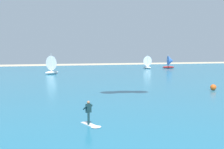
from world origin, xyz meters
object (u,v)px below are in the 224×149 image
Objects in this scene: marker_buoy at (213,87)px; sailboat_near_shore at (170,62)px; sailboat_anchored_offshore at (54,65)px; sailboat_outermost at (146,62)px; kitesurfer at (90,116)px.

sailboat_near_shore is at bearing 68.12° from marker_buoy.
sailboat_anchored_offshore reaches higher than marker_buoy.
kitesurfer is at bearing -117.32° from sailboat_outermost.
sailboat_outermost is (-7.32, 1.04, -0.05)m from sailboat_near_shore.
sailboat_outermost is 5.39× the size of marker_buoy.
sailboat_near_shore is 5.53× the size of marker_buoy.
sailboat_near_shore is 36.98m from sailboat_anchored_offshore.
kitesurfer is at bearing -147.92° from marker_buoy.
sailboat_outermost reaches higher than marker_buoy.
sailboat_anchored_offshore reaches higher than kitesurfer.
sailboat_near_shore is (36.31, 55.09, 1.37)m from kitesurfer.
sailboat_outermost reaches higher than kitesurfer.
sailboat_near_shore is 46.59m from marker_buoy.
sailboat_outermost is at bearing 23.32° from sailboat_anchored_offshore.
kitesurfer is 44.11m from sailboat_anchored_offshore.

